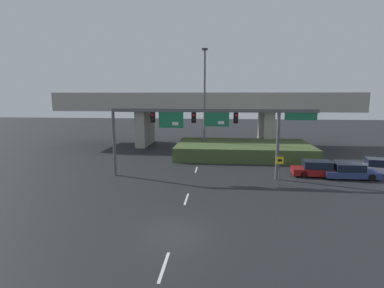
{
  "coord_description": "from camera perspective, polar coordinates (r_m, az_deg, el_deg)",
  "views": [
    {
      "loc": [
        2.37,
        -15.27,
        7.4
      ],
      "look_at": [
        0.0,
        9.47,
        3.35
      ],
      "focal_mm": 28.0,
      "sensor_mm": 36.0,
      "label": 1
    }
  ],
  "objects": [
    {
      "name": "speed_limit_sign",
      "position": [
        25.78,
        16.31,
        -4.1
      ],
      "size": [
        0.6,
        0.11,
        2.47
      ],
      "color": "#4C4C4C",
      "rests_on": "ground"
    },
    {
      "name": "parked_sedan_near_right",
      "position": [
        30.04,
        22.91,
        -4.43
      ],
      "size": [
        4.87,
        2.04,
        1.45
      ],
      "rotation": [
        0.0,
        0.0,
        -0.05
      ],
      "color": "maroon",
      "rests_on": "ground"
    },
    {
      "name": "lane_markings",
      "position": [
        30.24,
        0.81,
        -4.9
      ],
      "size": [
        0.14,
        37.13,
        0.01
      ],
      "color": "silver",
      "rests_on": "ground"
    },
    {
      "name": "highway_light_pole_near",
      "position": [
        37.55,
        2.4,
        8.48
      ],
      "size": [
        0.7,
        0.36,
        13.03
      ],
      "color": "#515456",
      "rests_on": "ground"
    },
    {
      "name": "ground_plane",
      "position": [
        17.13,
        -3.15,
        -16.35
      ],
      "size": [
        160.0,
        160.0,
        0.0
      ],
      "primitive_type": "plane",
      "color": "black"
    },
    {
      "name": "parked_sedan_mid_right",
      "position": [
        30.53,
        27.84,
        -4.62
      ],
      "size": [
        4.67,
        1.84,
        1.38
      ],
      "rotation": [
        0.0,
        0.0,
        -0.0
      ],
      "color": "navy",
      "rests_on": "ground"
    },
    {
      "name": "signal_gantry",
      "position": [
        26.52,
        2.67,
        4.37
      ],
      "size": [
        18.21,
        0.44,
        6.25
      ],
      "color": "#515456",
      "rests_on": "ground"
    },
    {
      "name": "grass_embankment",
      "position": [
        37.23,
        9.64,
        -1.09
      ],
      "size": [
        16.06,
        8.94,
        1.59
      ],
      "color": "#42562D",
      "rests_on": "ground"
    },
    {
      "name": "overpass_bridge",
      "position": [
        44.0,
        2.4,
        6.89
      ],
      "size": [
        41.86,
        8.53,
        7.76
      ],
      "color": "#A39E93",
      "rests_on": "ground"
    },
    {
      "name": "parked_sedan_far_right",
      "position": [
        33.71,
        32.24,
        -3.71
      ],
      "size": [
        4.58,
        2.67,
        1.45
      ],
      "rotation": [
        0.0,
        0.0,
        -0.21
      ],
      "color": "silver",
      "rests_on": "ground"
    }
  ]
}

